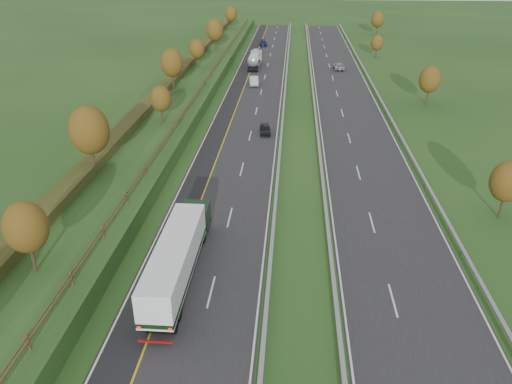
# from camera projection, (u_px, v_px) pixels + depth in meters

# --- Properties ---
(ground) EXTENTS (400.00, 400.00, 0.00)m
(ground) POSITION_uv_depth(u_px,v_px,m) (297.00, 120.00, 77.86)
(ground) COLOR #1F4217
(ground) RESTS_ON ground
(near_carriageway) EXTENTS (10.50, 200.00, 0.04)m
(near_carriageway) POSITION_uv_depth(u_px,v_px,m) (249.00, 109.00, 82.86)
(near_carriageway) COLOR black
(near_carriageway) RESTS_ON ground
(far_carriageway) EXTENTS (10.50, 200.00, 0.04)m
(far_carriageway) POSITION_uv_depth(u_px,v_px,m) (349.00, 111.00, 81.76)
(far_carriageway) COLOR black
(far_carriageway) RESTS_ON ground
(hard_shoulder) EXTENTS (3.00, 200.00, 0.04)m
(hard_shoulder) POSITION_uv_depth(u_px,v_px,m) (227.00, 109.00, 83.11)
(hard_shoulder) COLOR black
(hard_shoulder) RESTS_ON ground
(lane_markings) EXTENTS (26.75, 200.00, 0.01)m
(lane_markings) POSITION_uv_depth(u_px,v_px,m) (288.00, 110.00, 82.32)
(lane_markings) COLOR silver
(lane_markings) RESTS_ON near_carriageway
(embankment_left) EXTENTS (12.00, 200.00, 2.00)m
(embankment_left) POSITION_uv_depth(u_px,v_px,m) (172.00, 102.00, 83.30)
(embankment_left) COLOR #1F4217
(embankment_left) RESTS_ON ground
(hedge_left) EXTENTS (2.20, 180.00, 1.10)m
(hedge_left) POSITION_uv_depth(u_px,v_px,m) (159.00, 92.00, 82.75)
(hedge_left) COLOR #2C3515
(hedge_left) RESTS_ON embankment_left
(fence_left) EXTENTS (0.12, 189.06, 1.20)m
(fence_left) POSITION_uv_depth(u_px,v_px,m) (197.00, 93.00, 81.87)
(fence_left) COLOR #422B19
(fence_left) RESTS_ON embankment_left
(median_barrier_near) EXTENTS (0.32, 200.00, 0.71)m
(median_barrier_near) POSITION_uv_depth(u_px,v_px,m) (284.00, 106.00, 82.22)
(median_barrier_near) COLOR gray
(median_barrier_near) RESTS_ON ground
(median_barrier_far) EXTENTS (0.32, 200.00, 0.71)m
(median_barrier_far) POSITION_uv_depth(u_px,v_px,m) (315.00, 107.00, 81.88)
(median_barrier_far) COLOR gray
(median_barrier_far) RESTS_ON ground
(outer_barrier_far) EXTENTS (0.32, 200.00, 0.71)m
(outer_barrier_far) POSITION_uv_depth(u_px,v_px,m) (386.00, 109.00, 81.11)
(outer_barrier_far) COLOR gray
(outer_barrier_far) RESTS_ON ground
(trees_left) EXTENTS (6.64, 164.30, 7.66)m
(trees_left) POSITION_uv_depth(u_px,v_px,m) (167.00, 74.00, 77.89)
(trees_left) COLOR #2D2116
(trees_left) RESTS_ON embankment_left
(trees_far) EXTENTS (8.45, 118.60, 7.12)m
(trees_far) POSITION_uv_depth(u_px,v_px,m) (402.00, 53.00, 105.15)
(trees_far) COLOR #2D2116
(trees_far) RESTS_ON ground
(box_lorry) EXTENTS (2.58, 16.28, 4.06)m
(box_lorry) POSITION_uv_depth(u_px,v_px,m) (178.00, 255.00, 39.44)
(box_lorry) COLOR black
(box_lorry) RESTS_ON near_carriageway
(road_tanker) EXTENTS (2.40, 11.22, 3.46)m
(road_tanker) POSITION_uv_depth(u_px,v_px,m) (255.00, 59.00, 111.17)
(road_tanker) COLOR silver
(road_tanker) RESTS_ON near_carriageway
(car_dark_near) EXTENTS (1.86, 3.88, 1.28)m
(car_dark_near) POSITION_uv_depth(u_px,v_px,m) (265.00, 129.00, 71.68)
(car_dark_near) COLOR black
(car_dark_near) RESTS_ON near_carriageway
(car_silver_mid) EXTENTS (2.19, 4.96, 1.58)m
(car_silver_mid) POSITION_uv_depth(u_px,v_px,m) (254.00, 81.00, 97.15)
(car_silver_mid) COLOR #BDBCC2
(car_silver_mid) RESTS_ON near_carriageway
(car_small_far) EXTENTS (2.34, 4.93, 1.39)m
(car_small_far) POSITION_uv_depth(u_px,v_px,m) (263.00, 43.00, 135.86)
(car_small_far) COLOR #161A46
(car_small_far) RESTS_ON near_carriageway
(car_oncoming) EXTENTS (2.45, 4.97, 1.36)m
(car_oncoming) POSITION_uv_depth(u_px,v_px,m) (339.00, 66.00, 109.54)
(car_oncoming) COLOR #9A9A9E
(car_oncoming) RESTS_ON far_carriageway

